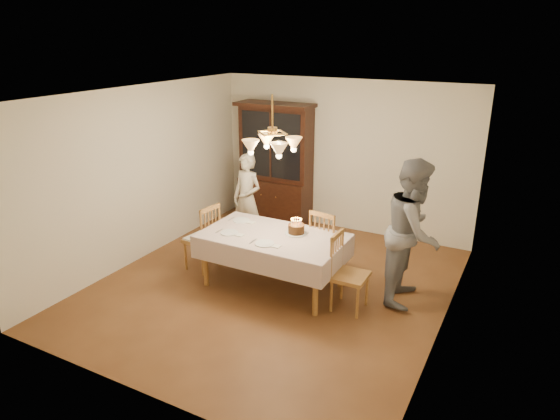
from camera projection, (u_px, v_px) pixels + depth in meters
The scene contains 14 objects.
ground at pixel (273, 286), 6.89m from camera, with size 5.00×5.00×0.00m, color brown.
room_shell at pixel (273, 176), 6.36m from camera, with size 5.00×5.00×5.00m.
dining_table at pixel (273, 240), 6.66m from camera, with size 1.90×1.10×0.76m.
china_hutch at pixel (275, 166), 8.94m from camera, with size 1.38×0.54×2.16m.
chair_far_side at pixel (328, 246), 7.07m from camera, with size 0.50×0.48×1.00m.
chair_left_end at pixel (202, 240), 7.27m from camera, with size 0.47×0.49×1.00m.
chair_right_end at pixel (349, 277), 6.19m from camera, with size 0.42×0.44×1.00m.
elderly_woman at pixel (247, 199), 8.14m from camera, with size 0.54×0.36×1.49m, color beige.
adult_in_grey at pixel (413, 232), 6.27m from camera, with size 0.91×0.71×1.88m, color slate.
birthday_cake at pixel (296, 229), 6.66m from camera, with size 0.30×0.30×0.22m.
place_setting_near_left at pixel (230, 233), 6.69m from camera, with size 0.39×0.24×0.02m.
place_setting_near_right at pixel (265, 244), 6.35m from camera, with size 0.40×0.25×0.02m.
place_setting_far_left at pixel (242, 221), 7.13m from camera, with size 0.39×0.24×0.02m.
chandelier at pixel (272, 145), 6.23m from camera, with size 0.62×0.62×0.73m.
Camera 1 is at (2.97, -5.37, 3.31)m, focal length 32.00 mm.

